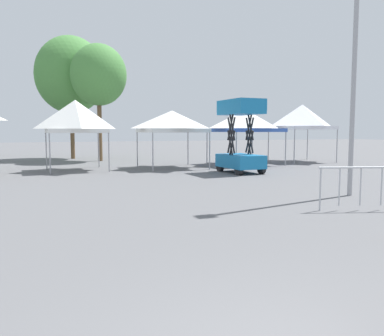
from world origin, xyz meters
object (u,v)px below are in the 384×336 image
at_px(light_pole_near_lift, 356,10).
at_px(tree_behind_tents_right, 99,75).
at_px(canopy_tent_behind_center, 172,122).
at_px(scissor_lift, 240,150).
at_px(canopy_tent_behind_left, 76,116).
at_px(canopy_tent_right_of_center, 302,117).
at_px(crowd_barrier_mid_lot, 361,180).
at_px(canopy_tent_far_right, 245,121).
at_px(tree_behind_tents_left, 71,75).

height_order(light_pole_near_lift, tree_behind_tents_right, light_pole_near_lift).
bearing_deg(tree_behind_tents_right, canopy_tent_behind_center, -67.04).
height_order(scissor_lift, light_pole_near_lift, light_pole_near_lift).
bearing_deg(canopy_tent_behind_left, canopy_tent_right_of_center, 1.47).
xyz_separation_m(canopy_tent_behind_center, crowd_barrier_mid_lot, (0.57, -12.12, -1.66)).
distance_m(canopy_tent_right_of_center, tree_behind_tents_right, 13.07).
bearing_deg(crowd_barrier_mid_lot, tree_behind_tents_right, 99.99).
height_order(canopy_tent_behind_center, scissor_lift, scissor_lift).
relative_size(canopy_tent_right_of_center, crowd_barrier_mid_lot, 1.78).
bearing_deg(canopy_tent_right_of_center, canopy_tent_behind_left, -178.53).
bearing_deg(tree_behind_tents_right, canopy_tent_right_of_center, -25.09).
relative_size(tree_behind_tents_right, crowd_barrier_mid_lot, 3.70).
relative_size(canopy_tent_behind_left, light_pole_near_lift, 0.36).
bearing_deg(canopy_tent_behind_center, scissor_lift, -57.87).
distance_m(canopy_tent_behind_left, canopy_tent_behind_center, 4.79).
height_order(tree_behind_tents_right, crowd_barrier_mid_lot, tree_behind_tents_right).
bearing_deg(canopy_tent_far_right, light_pole_near_lift, -103.43).
distance_m(canopy_tent_far_right, crowd_barrier_mid_lot, 13.19).
xyz_separation_m(scissor_lift, light_pole_near_lift, (-0.13, -6.90, 4.33)).
bearing_deg(canopy_tent_far_right, tree_behind_tents_right, 140.39).
bearing_deg(canopy_tent_far_right, canopy_tent_right_of_center, 7.16).
distance_m(canopy_tent_behind_center, crowd_barrier_mid_lot, 12.25).
height_order(tree_behind_tents_right, tree_behind_tents_left, tree_behind_tents_left).
xyz_separation_m(canopy_tent_behind_left, scissor_lift, (6.89, -3.94, -1.57)).
distance_m(canopy_tent_behind_left, canopy_tent_far_right, 9.30).
xyz_separation_m(canopy_tent_far_right, crowd_barrier_mid_lot, (-3.98, -12.45, -1.75)).
bearing_deg(canopy_tent_far_right, crowd_barrier_mid_lot, -107.71).
height_order(canopy_tent_far_right, tree_behind_tents_left, tree_behind_tents_left).
bearing_deg(scissor_lift, canopy_tent_far_right, 57.24).
bearing_deg(scissor_lift, canopy_tent_right_of_center, 32.34).
bearing_deg(tree_behind_tents_right, canopy_tent_behind_left, -109.79).
relative_size(canopy_tent_far_right, scissor_lift, 1.07).
bearing_deg(crowd_barrier_mid_lot, scissor_lift, 79.80).
bearing_deg(canopy_tent_behind_center, light_pole_near_lift, -78.99).
distance_m(light_pole_near_lift, tree_behind_tents_right, 17.27).
bearing_deg(scissor_lift, canopy_tent_behind_center, 122.13).
bearing_deg(tree_behind_tents_right, light_pole_near_lift, -74.28).
height_order(scissor_lift, tree_behind_tents_right, tree_behind_tents_right).
bearing_deg(tree_behind_tents_left, scissor_lift, -63.55).
height_order(canopy_tent_behind_left, canopy_tent_far_right, canopy_tent_behind_left).
bearing_deg(tree_behind_tents_right, tree_behind_tents_left, 116.78).
bearing_deg(tree_behind_tents_left, canopy_tent_behind_left, -94.35).
distance_m(tree_behind_tents_right, crowd_barrier_mid_lot, 19.29).
distance_m(tree_behind_tents_right, tree_behind_tents_left, 3.17).
distance_m(canopy_tent_right_of_center, scissor_lift, 8.21).
xyz_separation_m(canopy_tent_behind_left, canopy_tent_far_right, (9.30, -0.20, -0.12)).
height_order(scissor_lift, tree_behind_tents_left, tree_behind_tents_left).
height_order(canopy_tent_far_right, tree_behind_tents_right, tree_behind_tents_right).
distance_m(light_pole_near_lift, tree_behind_tents_left, 20.38).
relative_size(light_pole_near_lift, crowd_barrier_mid_lot, 4.81).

